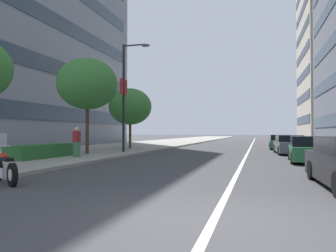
# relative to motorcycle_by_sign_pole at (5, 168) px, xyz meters

# --- Properties ---
(ground_plane) EXTENTS (400.00, 400.00, 0.00)m
(ground_plane) POSITION_rel_motorcycle_by_sign_pole_xyz_m (-2.40, -6.53, -0.45)
(ground_plane) COLOR #3A3A3D
(sidewalk_right_plaza) EXTENTS (160.00, 10.19, 0.15)m
(sidewalk_right_plaza) POSITION_rel_motorcycle_by_sign_pole_xyz_m (27.60, 5.61, -0.37)
(sidewalk_right_plaza) COLOR gray
(sidewalk_right_plaza) RESTS_ON ground
(lane_centre_stripe) EXTENTS (110.00, 0.16, 0.01)m
(lane_centre_stripe) POSITION_rel_motorcycle_by_sign_pole_xyz_m (32.60, -6.53, -0.44)
(lane_centre_stripe) COLOR silver
(lane_centre_stripe) RESTS_ON ground
(motorcycle_by_sign_pole) EXTENTS (1.27, 1.85, 1.49)m
(motorcycle_by_sign_pole) POSITION_rel_motorcycle_by_sign_pole_xyz_m (0.00, 0.00, 0.00)
(motorcycle_by_sign_pole) COLOR black
(motorcycle_by_sign_pole) RESTS_ON ground
(car_following_behind) EXTENTS (4.34, 2.01, 1.32)m
(car_following_behind) POSITION_rel_motorcycle_by_sign_pole_xyz_m (9.92, -9.77, 0.18)
(car_following_behind) COLOR #236038
(car_following_behind) RESTS_ON ground
(car_lead_in_lane) EXTENTS (4.74, 1.99, 1.32)m
(car_lead_in_lane) POSITION_rel_motorcycle_by_sign_pole_xyz_m (16.36, -9.40, 0.18)
(car_lead_in_lane) COLOR #4C515B
(car_lead_in_lane) RESTS_ON ground
(car_approaching_light) EXTENTS (4.68, 1.94, 1.30)m
(car_approaching_light) POSITION_rel_motorcycle_by_sign_pole_xyz_m (23.02, -9.22, 0.16)
(car_approaching_light) COLOR #236038
(car_approaching_light) RESTS_ON ground
(street_lamp_with_banners) EXTENTS (1.26, 2.05, 7.63)m
(street_lamp_with_banners) POSITION_rel_motorcycle_by_sign_pole_xyz_m (13.24, 1.62, 4.32)
(street_lamp_with_banners) COLOR #232326
(street_lamp_with_banners) RESTS_ON sidewalk_right_plaza
(clipped_hedge_bed) EXTENTS (4.59, 1.10, 0.73)m
(clipped_hedge_bed) POSITION_rel_motorcycle_by_sign_pole_xyz_m (7.12, 4.00, 0.07)
(clipped_hedge_bed) COLOR #28602D
(clipped_hedge_bed) RESTS_ON sidewalk_right_plaza
(street_tree_far_plaza) EXTENTS (3.89, 3.89, 6.16)m
(street_tree_far_plaza) POSITION_rel_motorcycle_by_sign_pole_xyz_m (10.70, 3.34, 4.20)
(street_tree_far_plaza) COLOR #473323
(street_tree_far_plaza) RESTS_ON sidewalk_right_plaza
(street_tree_near_plaza_corner) EXTENTS (3.74, 3.74, 5.22)m
(street_tree_near_plaza_corner) POSITION_rel_motorcycle_by_sign_pole_xyz_m (18.35, 3.50, 3.33)
(street_tree_near_plaza_corner) COLOR #473323
(street_tree_near_plaza_corner) RESTS_ON sidewalk_right_plaza
(pedestrian_on_plaza) EXTENTS (0.42, 0.29, 1.67)m
(pedestrian_on_plaza) POSITION_rel_motorcycle_by_sign_pole_xyz_m (7.91, 2.40, 0.54)
(pedestrian_on_plaza) COLOR #3F724C
(pedestrian_on_plaza) RESTS_ON sidewalk_right_plaza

